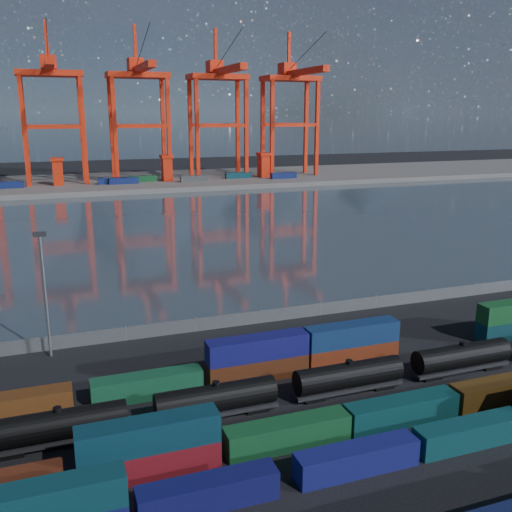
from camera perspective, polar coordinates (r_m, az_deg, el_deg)
name	(u,v)px	position (r m, az deg, el deg)	size (l,w,h in m)	color
ground	(351,411)	(63.76, 9.52, -15.09)	(700.00, 700.00, 0.00)	black
harbor_water	(163,229)	(158.72, -9.24, 2.73)	(700.00, 700.00, 0.00)	#323E49
far_quay	(118,182)	(261.36, -13.63, 7.18)	(700.00, 70.00, 2.00)	#514F4C
distant_mountains	(75,38)	(1661.45, -17.67, 20.07)	(2470.00, 1100.00, 520.00)	#1E2630
container_row_south	(279,470)	(50.98, 2.34, -20.56)	(139.55, 2.34, 4.99)	#45484B
container_row_mid	(308,427)	(57.34, 5.22, -16.68)	(141.65, 2.50, 5.33)	#3B3E40
container_row_north	(351,349)	(73.85, 9.49, -9.17)	(140.67, 2.50, 5.33)	#102250
tanker_string	(141,412)	(59.74, -11.43, -15.09)	(121.69, 2.83, 4.06)	black
waterfront_fence	(260,317)	(86.50, 0.45, -6.10)	(160.12, 0.12, 2.20)	#595B5E
yard_light_mast	(45,288)	(77.22, -20.39, -3.04)	(1.60, 0.40, 16.60)	slate
gantry_cranes	(96,88)	(252.38, -15.75, 15.90)	(200.65, 49.25, 66.69)	red
quay_containers	(95,182)	(245.73, -15.83, 7.16)	(172.58, 10.99, 2.60)	navy
straddle_carriers	(114,169)	(250.50, -14.03, 8.44)	(140.00, 7.00, 11.10)	red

